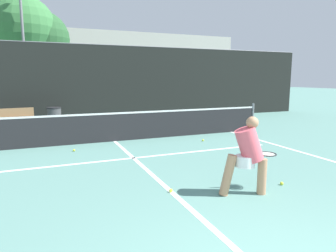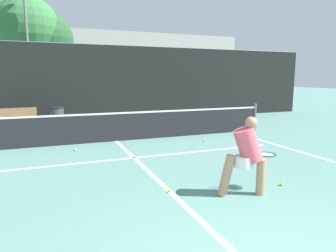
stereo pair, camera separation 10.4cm
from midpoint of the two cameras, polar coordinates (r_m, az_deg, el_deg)
court_service_line at (r=7.85m, az=-6.13°, el=-6.05°), size 8.25×0.10×0.01m
court_center_mark at (r=6.55m, az=-2.80°, el=-9.11°), size 0.10×7.32×0.01m
court_sideline_right at (r=9.01m, az=25.63°, el=-4.93°), size 0.10×8.32×0.01m
net at (r=9.88m, az=-9.65°, el=0.04°), size 11.09×0.09×1.07m
fence_back at (r=14.49m, az=-13.75°, el=7.85°), size 24.00×0.06×3.59m
player_practicing at (r=5.42m, az=15.27°, el=-5.16°), size 1.23×0.53×1.41m
tennis_ball_scattered_0 at (r=6.28m, az=21.24°, el=-10.26°), size 0.07×0.07×0.07m
tennis_ball_scattered_1 at (r=8.90m, az=-16.93°, el=-4.37°), size 0.07×0.07×0.07m
tennis_ball_scattered_3 at (r=9.87m, az=7.22°, el=-2.73°), size 0.07×0.07×0.07m
tennis_ball_scattered_4 at (r=5.56m, az=0.83°, el=-12.18°), size 0.07×0.07×0.07m
courtside_bench at (r=13.38m, az=-26.71°, el=1.36°), size 1.57×0.56×0.86m
trash_bin at (r=13.47m, az=-20.17°, el=1.63°), size 0.59×0.59×0.84m
floodlight_mast at (r=21.42m, az=-25.27°, el=17.26°), size 1.10×0.24×8.47m
tree_west at (r=23.83m, az=-25.01°, el=16.50°), size 4.33×4.33×7.62m
tree_mid at (r=24.21m, az=-22.10°, el=15.13°), size 3.86×3.86×6.78m
building_far at (r=31.16m, az=-18.16°, el=11.03°), size 36.00×2.40×6.62m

